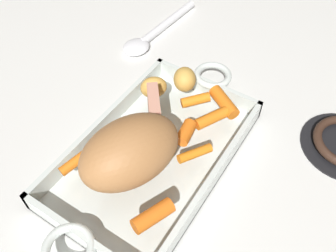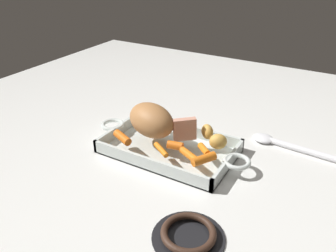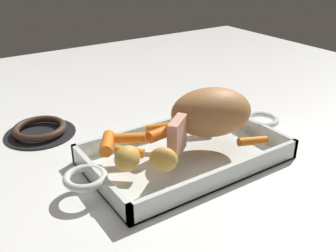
# 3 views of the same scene
# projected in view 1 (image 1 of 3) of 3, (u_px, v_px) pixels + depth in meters

# --- Properties ---
(ground_plane) EXTENTS (1.93, 1.93, 0.00)m
(ground_plane) POSITION_uv_depth(u_px,v_px,m) (155.00, 158.00, 0.63)
(ground_plane) COLOR silver
(roasting_dish) EXTENTS (0.49, 0.23, 0.04)m
(roasting_dish) POSITION_uv_depth(u_px,v_px,m) (154.00, 153.00, 0.62)
(roasting_dish) COLOR silver
(roasting_dish) RESTS_ON ground_plane
(pork_roast) EXTENTS (0.19, 0.15, 0.10)m
(pork_roast) POSITION_uv_depth(u_px,v_px,m) (129.00, 151.00, 0.53)
(pork_roast) COLOR #AC7241
(pork_roast) RESTS_ON roasting_dish
(roast_slice_thin) EXTENTS (0.06, 0.06, 0.07)m
(roast_slice_thin) POSITION_uv_depth(u_px,v_px,m) (154.00, 110.00, 0.60)
(roast_slice_thin) COLOR tan
(roast_slice_thin) RESTS_ON roasting_dish
(baby_carrot_southwest) EXTENTS (0.06, 0.04, 0.02)m
(baby_carrot_southwest) POSITION_uv_depth(u_px,v_px,m) (195.00, 153.00, 0.57)
(baby_carrot_southwest) COLOR orange
(baby_carrot_southwest) RESTS_ON roasting_dish
(baby_carrot_center_right) EXTENTS (0.07, 0.04, 0.03)m
(baby_carrot_center_right) POSITION_uv_depth(u_px,v_px,m) (153.00, 216.00, 0.50)
(baby_carrot_center_right) COLOR orange
(baby_carrot_center_right) RESTS_ON roasting_dish
(baby_carrot_northwest) EXTENTS (0.05, 0.03, 0.02)m
(baby_carrot_northwest) POSITION_uv_depth(u_px,v_px,m) (186.00, 133.00, 0.59)
(baby_carrot_northwest) COLOR orange
(baby_carrot_northwest) RESTS_ON roasting_dish
(baby_carrot_long) EXTENTS (0.07, 0.05, 0.02)m
(baby_carrot_long) POSITION_uv_depth(u_px,v_px,m) (212.00, 118.00, 0.62)
(baby_carrot_long) COLOR orange
(baby_carrot_long) RESTS_ON roasting_dish
(baby_carrot_center_left) EXTENTS (0.05, 0.05, 0.02)m
(baby_carrot_center_left) POSITION_uv_depth(u_px,v_px,m) (195.00, 100.00, 0.65)
(baby_carrot_center_left) COLOR orange
(baby_carrot_center_left) RESTS_ON roasting_dish
(baby_carrot_southeast) EXTENTS (0.06, 0.03, 0.02)m
(baby_carrot_southeast) POSITION_uv_depth(u_px,v_px,m) (77.00, 160.00, 0.56)
(baby_carrot_southeast) COLOR orange
(baby_carrot_southeast) RESTS_ON roasting_dish
(baby_carrot_northeast) EXTENTS (0.05, 0.07, 0.02)m
(baby_carrot_northeast) POSITION_uv_depth(u_px,v_px,m) (224.00, 102.00, 0.64)
(baby_carrot_northeast) COLOR orange
(baby_carrot_northeast) RESTS_ON roasting_dish
(potato_near_roast) EXTENTS (0.06, 0.06, 0.04)m
(potato_near_roast) POSITION_uv_depth(u_px,v_px,m) (154.00, 87.00, 0.65)
(potato_near_roast) COLOR gold
(potato_near_roast) RESTS_ON roasting_dish
(potato_golden_large) EXTENTS (0.06, 0.06, 0.04)m
(potato_golden_large) POSITION_uv_depth(u_px,v_px,m) (185.00, 79.00, 0.66)
(potato_golden_large) COLOR gold
(potato_golden_large) RESTS_ON roasting_dish
(serving_spoon) EXTENTS (0.25, 0.06, 0.02)m
(serving_spoon) POSITION_uv_depth(u_px,v_px,m) (153.00, 34.00, 0.84)
(serving_spoon) COLOR white
(serving_spoon) RESTS_ON ground_plane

